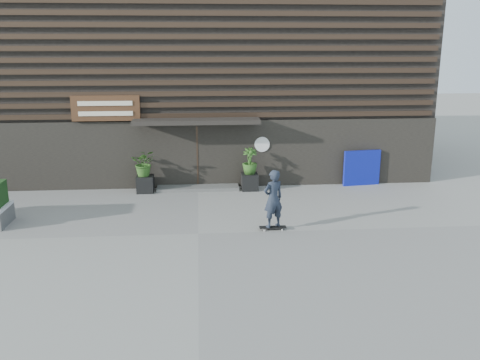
{
  "coord_description": "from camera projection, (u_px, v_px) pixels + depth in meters",
  "views": [
    {
      "loc": [
        0.09,
        -13.76,
        5.24
      ],
      "look_at": [
        1.33,
        1.69,
        1.1
      ],
      "focal_mm": 38.54,
      "sensor_mm": 36.0,
      "label": 1
    }
  ],
  "objects": [
    {
      "name": "planter_pot_right",
      "position": [
        250.0,
        182.0,
        18.91
      ],
      "size": [
        0.6,
        0.6,
        0.6
      ],
      "primitive_type": "cube",
      "color": "black",
      "rests_on": "ground"
    },
    {
      "name": "bamboo_left",
      "position": [
        144.0,
        163.0,
        18.41
      ],
      "size": [
        0.86,
        0.75,
        0.96
      ],
      "primitive_type": "imported",
      "color": "#2D591E",
      "rests_on": "planter_pot_left"
    },
    {
      "name": "ground",
      "position": [
        198.0,
        234.0,
        14.6
      ],
      "size": [
        80.0,
        80.0,
        0.0
      ],
      "primitive_type": "plane",
      "color": "gray",
      "rests_on": "ground"
    },
    {
      "name": "blue_tarp",
      "position": [
        362.0,
        168.0,
        19.43
      ],
      "size": [
        1.43,
        0.31,
        1.34
      ],
      "primitive_type": "cube",
      "rotation": [
        0.0,
        0.0,
        0.14
      ],
      "color": "#0B1498",
      "rests_on": "ground"
    },
    {
      "name": "bamboo_right",
      "position": [
        250.0,
        161.0,
        18.71
      ],
      "size": [
        0.54,
        0.54,
        0.96
      ],
      "primitive_type": "imported",
      "color": "#2D591E",
      "rests_on": "planter_pot_right"
    },
    {
      "name": "planter_pot_left",
      "position": [
        145.0,
        184.0,
        18.61
      ],
      "size": [
        0.6,
        0.6,
        0.6
      ],
      "primitive_type": "cube",
      "color": "black",
      "rests_on": "ground"
    },
    {
      "name": "skateboarder",
      "position": [
        273.0,
        199.0,
        14.66
      ],
      "size": [
        0.78,
        0.62,
        1.79
      ],
      "color": "black",
      "rests_on": "ground"
    },
    {
      "name": "entrance_step",
      "position": [
        198.0,
        188.0,
        19.01
      ],
      "size": [
        3.0,
        0.8,
        0.12
      ],
      "primitive_type": "cube",
      "color": "#51514E",
      "rests_on": "ground"
    },
    {
      "name": "building",
      "position": [
        196.0,
        72.0,
        23.16
      ],
      "size": [
        18.0,
        11.0,
        8.0
      ],
      "color": "black",
      "rests_on": "ground"
    }
  ]
}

